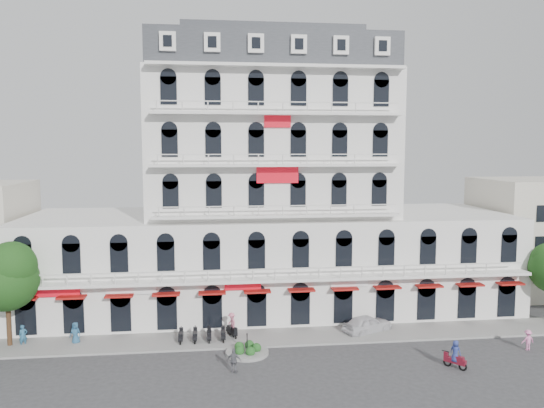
{
  "coord_description": "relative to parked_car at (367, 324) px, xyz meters",
  "views": [
    {
      "loc": [
        -5.54,
        -31.84,
        15.17
      ],
      "look_at": [
        -0.68,
        10.0,
        10.75
      ],
      "focal_mm": 35.0,
      "sensor_mm": 36.0,
      "label": 1
    }
  ],
  "objects": [
    {
      "name": "parked_scooter_row",
      "position": [
        -13.56,
        -0.7,
        -0.74
      ],
      "size": [
        4.4,
        1.8,
        1.1
      ],
      "primitive_type": null,
      "color": "black",
      "rests_on": "ground"
    },
    {
      "name": "main_building",
      "position": [
        -7.21,
        8.5,
        9.23
      ],
      "size": [
        45.0,
        15.0,
        25.8
      ],
      "color": "silver",
      "rests_on": "ground"
    },
    {
      "name": "pedestrian_left",
      "position": [
        -23.33,
        0.0,
        0.15
      ],
      "size": [
        0.97,
        0.75,
        1.77
      ],
      "primitive_type": "imported",
      "rotation": [
        0.0,
        0.0,
        -0.24
      ],
      "color": "#285579",
      "rests_on": "ground"
    },
    {
      "name": "rider_east",
      "position": [
        3.93,
        -7.73,
        0.24
      ],
      "size": [
        1.26,
        1.36,
        2.02
      ],
      "rotation": [
        0.0,
        0.0,
        2.29
      ],
      "color": "maroon",
      "rests_on": "ground"
    },
    {
      "name": "pedestrian_mid",
      "position": [
        -11.31,
        -6.68,
        0.11
      ],
      "size": [
        1.06,
        0.66,
        1.69
      ],
      "primitive_type": "imported",
      "rotation": [
        0.0,
        0.0,
        2.87
      ],
      "color": "slate",
      "rests_on": "ground"
    },
    {
      "name": "traffic_island",
      "position": [
        -10.21,
        -3.5,
        -0.48
      ],
      "size": [
        3.2,
        3.2,
        1.6
      ],
      "color": "gray",
      "rests_on": "ground"
    },
    {
      "name": "sidewalk",
      "position": [
        -7.21,
        -0.5,
        -0.66
      ],
      "size": [
        53.0,
        4.0,
        0.16
      ],
      "primitive_type": "cube",
      "color": "gray",
      "rests_on": "ground"
    },
    {
      "name": "parked_car",
      "position": [
        0.0,
        0.0,
        0.0
      ],
      "size": [
        4.65,
        3.33,
        1.47
      ],
      "primitive_type": "imported",
      "rotation": [
        0.0,
        0.0,
        1.99
      ],
      "color": "silver",
      "rests_on": "ground"
    },
    {
      "name": "pedestrian_far",
      "position": [
        -27.21,
        0.0,
        0.11
      ],
      "size": [
        0.74,
        0.68,
        1.7
      ],
      "primitive_type": "imported",
      "rotation": [
        0.0,
        0.0,
        0.6
      ],
      "color": "#2B5F81",
      "rests_on": "ground"
    },
    {
      "name": "rider_center",
      "position": [
        -11.2,
        0.0,
        0.36
      ],
      "size": [
        0.96,
        1.62,
        2.1
      ],
      "rotation": [
        0.0,
        0.0,
        5.1
      ],
      "color": "black",
      "rests_on": "ground"
    },
    {
      "name": "tree_west_inner",
      "position": [
        -28.16,
        -0.02,
        4.95
      ],
      "size": [
        4.76,
        4.76,
        8.25
      ],
      "color": "#382314",
      "rests_on": "ground"
    },
    {
      "name": "ground",
      "position": [
        -7.21,
        -9.5,
        -0.74
      ],
      "size": [
        120.0,
        120.0,
        0.0
      ],
      "primitive_type": "plane",
      "color": "#38383A",
      "rests_on": "ground"
    },
    {
      "name": "pedestrian_right",
      "position": [
        10.94,
        -5.11,
        0.04
      ],
      "size": [
        1.05,
        0.67,
        1.55
      ],
      "primitive_type": "imported",
      "rotation": [
        0.0,
        0.0,
        3.24
      ],
      "color": "pink",
      "rests_on": "ground"
    }
  ]
}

